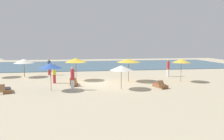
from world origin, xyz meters
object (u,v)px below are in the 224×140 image
Objects in this scene: umbrella_2 at (181,61)px; umbrella_5 at (50,66)px; person_0 at (54,73)px; person_3 at (73,78)px; umbrella_3 at (76,60)px; person_1 at (49,67)px; lounger_1 at (160,86)px; umbrella_4 at (129,61)px; lounger_2 at (74,83)px; umbrella_0 at (24,61)px; lounger_0 at (6,90)px; umbrella_6 at (121,68)px; person_2 at (168,68)px.

umbrella_5 is (-11.96, -2.12, -0.05)m from umbrella_2.
person_3 is (1.73, -3.33, 0.01)m from person_0.
person_1 is at bearing 125.84° from umbrella_3.
lounger_1 is 0.96× the size of person_0.
umbrella_4 reaches higher than lounger_2.
lounger_0 is (0.29, -7.76, -1.60)m from umbrella_0.
umbrella_0 is 12.19m from umbrella_6.
umbrella_4 is at bearing 67.85° from umbrella_6.
umbrella_0 is 15.86m from person_2.
person_0 is (3.29, 3.40, 0.77)m from lounger_0.
person_1 is at bearing 137.95° from lounger_1.
lounger_1 is at bearing -32.06° from umbrella_0.
lounger_1 is 6.65m from person_2.
umbrella_4 is 1.05× the size of umbrella_5.
umbrella_0 is 0.99× the size of umbrella_5.
lounger_1 is at bearing -1.50° from person_3.
person_1 reaches higher than lounger_0.
person_1 reaches higher than lounger_1.
umbrella_4 is at bearing -15.85° from umbrella_3.
person_3 is at bearing 175.72° from umbrella_6.
umbrella_2 is 1.24× the size of lounger_1.
umbrella_6 is at bearing -30.65° from lounger_2.
umbrella_4 reaches higher than person_2.
lounger_0 is 5.49m from lounger_2.
umbrella_5 is 1.15× the size of person_2.
person_3 reaches higher than person_0.
umbrella_5 is 1.97m from person_3.
person_0 is at bearing -50.60° from umbrella_0.
lounger_0 is 0.97× the size of person_1.
umbrella_2 is 1.17× the size of person_2.
umbrella_6 is 3.72m from lounger_1.
person_0 reaches higher than lounger_2.
umbrella_6 is 9.06m from lounger_0.
umbrella_5 reaches higher than person_1.
umbrella_0 is 8.01m from lounger_2.
lounger_2 is at bearing 149.35° from umbrella_6.
umbrella_5 is 3.17m from lounger_2.
umbrella_3 reaches higher than umbrella_6.
umbrella_6 is at bearing -53.66° from umbrella_3.
umbrella_4 is at bearing 31.00° from person_3.
lounger_2 is at bearing 87.89° from person_3.
umbrella_2 reaches higher than umbrella_6.
umbrella_0 is at bearing 115.36° from umbrella_5.
umbrella_0 is 1.11× the size of umbrella_6.
lounger_2 is (1.77, 1.92, -1.80)m from umbrella_5.
person_1 is at bearing 152.83° from umbrella_2.
person_2 is (12.09, 5.57, -1.01)m from umbrella_5.
person_2 is (10.11, 1.00, -1.06)m from umbrella_3.
umbrella_4 is at bearing -35.02° from person_1.
umbrella_5 is (-7.02, -3.14, -0.06)m from umbrella_4.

